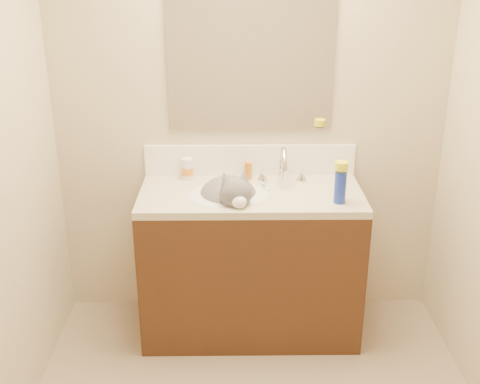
{
  "coord_description": "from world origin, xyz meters",
  "views": [
    {
      "loc": [
        -0.09,
        -2.02,
        2.07
      ],
      "look_at": [
        -0.06,
        0.92,
        0.88
      ],
      "focal_mm": 45.0,
      "sensor_mm": 36.0,
      "label": 1
    }
  ],
  "objects_px": {
    "vanity_cabinet": "(250,266)",
    "cat": "(230,198)",
    "faucet": "(283,168)",
    "silver_jar": "(247,172)",
    "spray_can": "(340,188)",
    "amber_bottle": "(248,171)",
    "pill_bottle": "(187,169)",
    "basin": "(229,206)"
  },
  "relations": [
    {
      "from": "basin",
      "to": "faucet",
      "type": "distance_m",
      "value": 0.38
    },
    {
      "from": "faucet",
      "to": "amber_bottle",
      "type": "relative_size",
      "value": 2.76
    },
    {
      "from": "amber_bottle",
      "to": "vanity_cabinet",
      "type": "bearing_deg",
      "value": -86.86
    },
    {
      "from": "vanity_cabinet",
      "to": "silver_jar",
      "type": "xyz_separation_m",
      "value": [
        -0.02,
        0.21,
        0.48
      ]
    },
    {
      "from": "spray_can",
      "to": "faucet",
      "type": "bearing_deg",
      "value": 133.22
    },
    {
      "from": "vanity_cabinet",
      "to": "faucet",
      "type": "height_order",
      "value": "faucet"
    },
    {
      "from": "pill_bottle",
      "to": "amber_bottle",
      "type": "height_order",
      "value": "pill_bottle"
    },
    {
      "from": "cat",
      "to": "pill_bottle",
      "type": "relative_size",
      "value": 3.94
    },
    {
      "from": "pill_bottle",
      "to": "amber_bottle",
      "type": "relative_size",
      "value": 1.19
    },
    {
      "from": "spray_can",
      "to": "amber_bottle",
      "type": "bearing_deg",
      "value": 143.16
    },
    {
      "from": "vanity_cabinet",
      "to": "spray_can",
      "type": "xyz_separation_m",
      "value": [
        0.45,
        -0.15,
        0.53
      ]
    },
    {
      "from": "amber_bottle",
      "to": "silver_jar",
      "type": "bearing_deg",
      "value": 108.09
    },
    {
      "from": "silver_jar",
      "to": "spray_can",
      "type": "xyz_separation_m",
      "value": [
        0.47,
        -0.36,
        0.05
      ]
    },
    {
      "from": "cat",
      "to": "pill_bottle",
      "type": "bearing_deg",
      "value": 121.38
    },
    {
      "from": "faucet",
      "to": "silver_jar",
      "type": "xyz_separation_m",
      "value": [
        -0.2,
        0.08,
        -0.05
      ]
    },
    {
      "from": "vanity_cabinet",
      "to": "pill_bottle",
      "type": "distance_m",
      "value": 0.65
    },
    {
      "from": "pill_bottle",
      "to": "faucet",
      "type": "bearing_deg",
      "value": -7.21
    },
    {
      "from": "faucet",
      "to": "cat",
      "type": "height_order",
      "value": "faucet"
    },
    {
      "from": "amber_bottle",
      "to": "basin",
      "type": "bearing_deg",
      "value": -115.91
    },
    {
      "from": "vanity_cabinet",
      "to": "spray_can",
      "type": "relative_size",
      "value": 7.26
    },
    {
      "from": "cat",
      "to": "amber_bottle",
      "type": "distance_m",
      "value": 0.26
    },
    {
      "from": "cat",
      "to": "faucet",
      "type": "bearing_deg",
      "value": 15.14
    },
    {
      "from": "vanity_cabinet",
      "to": "spray_can",
      "type": "height_order",
      "value": "spray_can"
    },
    {
      "from": "vanity_cabinet",
      "to": "cat",
      "type": "bearing_deg",
      "value": -165.26
    },
    {
      "from": "silver_jar",
      "to": "spray_can",
      "type": "distance_m",
      "value": 0.59
    },
    {
      "from": "vanity_cabinet",
      "to": "silver_jar",
      "type": "relative_size",
      "value": 18.17
    },
    {
      "from": "amber_bottle",
      "to": "faucet",
      "type": "bearing_deg",
      "value": -16.89
    },
    {
      "from": "basin",
      "to": "faucet",
      "type": "bearing_deg",
      "value": 29.12
    },
    {
      "from": "cat",
      "to": "pill_bottle",
      "type": "height_order",
      "value": "cat"
    },
    {
      "from": "vanity_cabinet",
      "to": "pill_bottle",
      "type": "relative_size",
      "value": 9.95
    },
    {
      "from": "cat",
      "to": "silver_jar",
      "type": "xyz_separation_m",
      "value": [
        0.1,
        0.24,
        0.05
      ]
    },
    {
      "from": "pill_bottle",
      "to": "amber_bottle",
      "type": "bearing_deg",
      "value": -1.63
    },
    {
      "from": "silver_jar",
      "to": "spray_can",
      "type": "bearing_deg",
      "value": -37.86
    },
    {
      "from": "vanity_cabinet",
      "to": "spray_can",
      "type": "distance_m",
      "value": 0.71
    },
    {
      "from": "basin",
      "to": "spray_can",
      "type": "height_order",
      "value": "spray_can"
    },
    {
      "from": "faucet",
      "to": "pill_bottle",
      "type": "distance_m",
      "value": 0.54
    },
    {
      "from": "spray_can",
      "to": "silver_jar",
      "type": "bearing_deg",
      "value": 142.14
    },
    {
      "from": "faucet",
      "to": "amber_bottle",
      "type": "distance_m",
      "value": 0.2
    },
    {
      "from": "basin",
      "to": "silver_jar",
      "type": "bearing_deg",
      "value": 66.87
    },
    {
      "from": "pill_bottle",
      "to": "amber_bottle",
      "type": "xyz_separation_m",
      "value": [
        0.34,
        -0.01,
        -0.01
      ]
    },
    {
      "from": "amber_bottle",
      "to": "spray_can",
      "type": "xyz_separation_m",
      "value": [
        0.46,
        -0.34,
        0.03
      ]
    },
    {
      "from": "pill_bottle",
      "to": "basin",
      "type": "bearing_deg",
      "value": -44.92
    }
  ]
}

